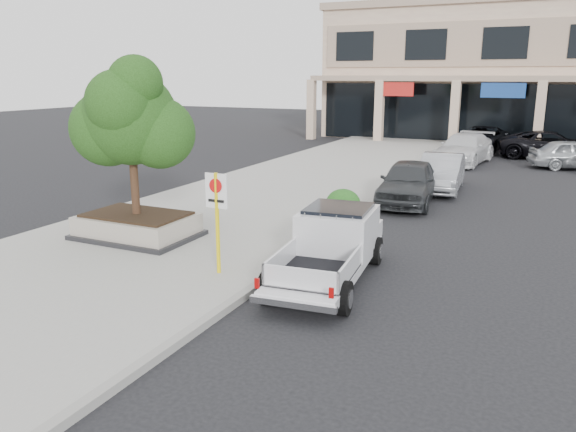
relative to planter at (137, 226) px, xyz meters
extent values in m
plane|color=black|center=(6.23, -1.23, -0.48)|extent=(120.00, 120.00, 0.00)
cube|color=gray|center=(0.73, 4.77, -0.40)|extent=(8.00, 52.00, 0.15)
cube|color=gray|center=(4.68, 4.77, -0.40)|extent=(0.20, 52.00, 0.15)
cube|color=tan|center=(-5.77, 25.82, 1.62)|extent=(0.55, 0.55, 4.20)
cube|color=black|center=(0.00, 0.00, -0.27)|extent=(3.20, 2.20, 0.12)
cube|color=gray|center=(0.00, 0.00, 0.04)|extent=(3.00, 2.00, 0.50)
cube|color=black|center=(0.00, 0.00, 0.32)|extent=(2.70, 1.70, 0.06)
cylinder|color=#322013|center=(0.00, 0.00, 1.45)|extent=(0.22, 0.22, 2.20)
sphere|color=#1B380F|center=(0.00, 0.00, 2.95)|extent=(2.50, 2.50, 2.50)
sphere|color=#1B380F|center=(0.70, 0.30, 2.55)|extent=(1.90, 1.90, 1.90)
sphere|color=#1B380F|center=(-0.30, 0.50, 3.55)|extent=(1.60, 1.60, 1.60)
cylinder|color=yellow|center=(3.58, -1.50, 0.82)|extent=(0.09, 0.09, 2.30)
cube|color=white|center=(3.58, -1.50, 1.57)|extent=(0.55, 0.03, 0.78)
cylinder|color=red|center=(3.58, -1.53, 1.69)|extent=(0.32, 0.02, 0.32)
ellipsoid|color=#164614|center=(4.43, 4.41, 0.14)|extent=(1.10, 0.99, 0.93)
imported|color=#2C2F31|center=(5.60, 8.06, 0.30)|extent=(2.22, 4.72, 1.56)
imported|color=#A2A4AA|center=(6.23, 10.94, 0.25)|extent=(1.86, 4.52, 1.46)
imported|color=silver|center=(5.97, 18.60, 0.30)|extent=(2.84, 5.56, 1.54)
imported|color=black|center=(6.16, 24.23, 0.27)|extent=(3.18, 5.63, 1.49)
imported|color=#ACB0B4|center=(11.20, 19.15, 0.25)|extent=(4.59, 3.01, 1.45)
imported|color=black|center=(10.07, 22.50, 0.28)|extent=(5.61, 2.89, 1.52)
camera|label=1|loc=(10.18, -11.75, 4.05)|focal=35.00mm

